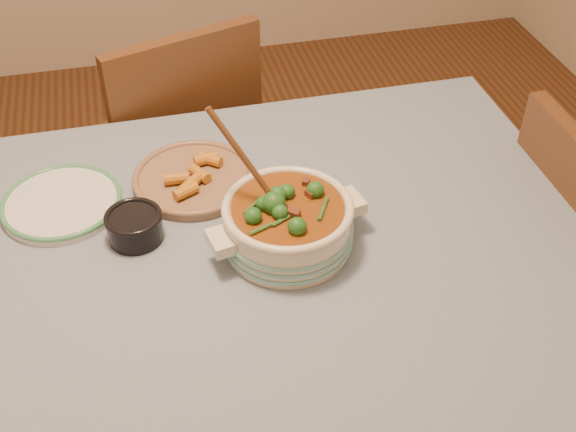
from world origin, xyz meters
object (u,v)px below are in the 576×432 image
at_px(white_plate, 62,203).
at_px(chair_far, 178,146).
at_px(dining_table, 197,295).
at_px(fried_plate, 193,177).
at_px(stew_casserole, 287,221).
at_px(condiment_bowl, 134,225).

bearing_deg(white_plate, chair_far, 60.26).
xyz_separation_m(dining_table, fried_plate, (0.04, 0.25, 0.11)).
bearing_deg(fried_plate, stew_casserole, -57.46).
relative_size(dining_table, chair_far, 1.83).
bearing_deg(dining_table, stew_casserole, 2.52).
xyz_separation_m(dining_table, stew_casserole, (0.19, 0.01, 0.16)).
relative_size(white_plate, condiment_bowl, 2.41).
bearing_deg(dining_table, condiment_bowl, 134.82).
relative_size(stew_casserole, condiment_bowl, 2.41).
height_order(white_plate, fried_plate, fried_plate).
height_order(stew_casserole, chair_far, stew_casserole).
relative_size(white_plate, fried_plate, 1.00).
distance_m(dining_table, fried_plate, 0.28).
bearing_deg(fried_plate, white_plate, -177.08).
height_order(stew_casserole, fried_plate, stew_casserole).
bearing_deg(condiment_bowl, dining_table, -45.18).
distance_m(dining_table, white_plate, 0.36).
relative_size(stew_casserole, chair_far, 0.36).
relative_size(stew_casserole, white_plate, 1.00).
distance_m(condiment_bowl, fried_plate, 0.21).
xyz_separation_m(condiment_bowl, chair_far, (0.14, 0.64, -0.27)).
xyz_separation_m(dining_table, condiment_bowl, (-0.10, 0.10, 0.13)).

